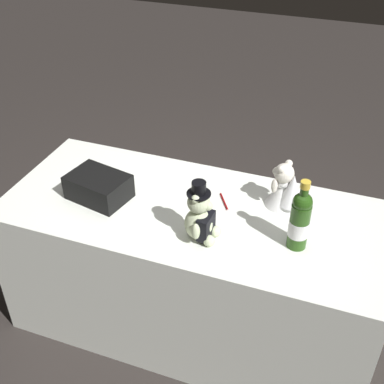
# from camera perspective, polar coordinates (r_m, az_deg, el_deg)

# --- Properties ---
(ground_plane) EXTENTS (12.00, 12.00, 0.00)m
(ground_plane) POSITION_cam_1_polar(r_m,az_deg,el_deg) (2.90, -0.00, -14.24)
(ground_plane) COLOR #2D2826
(reception_table) EXTENTS (1.82, 0.78, 0.78)m
(reception_table) POSITION_cam_1_polar(r_m,az_deg,el_deg) (2.62, -0.00, -8.74)
(reception_table) COLOR white
(reception_table) RESTS_ON ground_plane
(teddy_bear_groom) EXTENTS (0.16, 0.17, 0.29)m
(teddy_bear_groom) POSITION_cam_1_polar(r_m,az_deg,el_deg) (2.13, 1.00, -2.93)
(teddy_bear_groom) COLOR beige
(teddy_bear_groom) RESTS_ON reception_table
(teddy_bear_bride) EXTENTS (0.20, 0.17, 0.23)m
(teddy_bear_bride) POSITION_cam_1_polar(r_m,az_deg,el_deg) (2.37, 10.59, 0.43)
(teddy_bear_bride) COLOR white
(teddy_bear_bride) RESTS_ON reception_table
(champagne_bottle) EXTENTS (0.09, 0.09, 0.33)m
(champagne_bottle) POSITION_cam_1_polar(r_m,az_deg,el_deg) (2.12, 12.20, -3.10)
(champagne_bottle) COLOR #274F16
(champagne_bottle) RESTS_ON reception_table
(signing_pen) EXTENTS (0.08, 0.12, 0.01)m
(signing_pen) POSITION_cam_1_polar(r_m,az_deg,el_deg) (2.41, 3.69, -1.15)
(signing_pen) COLOR maroon
(signing_pen) RESTS_ON reception_table
(gift_case_black) EXTENTS (0.32, 0.25, 0.12)m
(gift_case_black) POSITION_cam_1_polar(r_m,az_deg,el_deg) (2.45, -10.60, 0.59)
(gift_case_black) COLOR black
(gift_case_black) RESTS_ON reception_table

